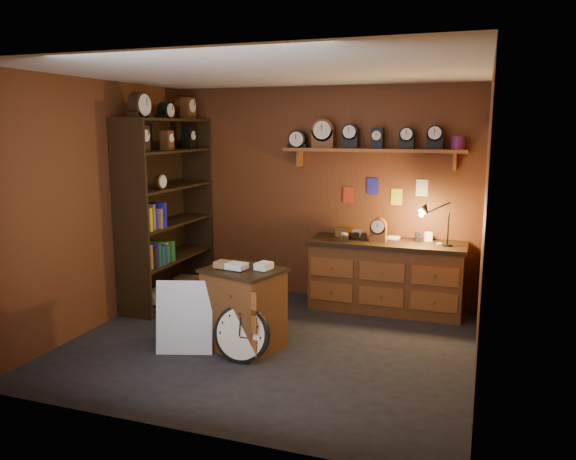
# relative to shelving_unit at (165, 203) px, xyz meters

# --- Properties ---
(floor) EXTENTS (4.00, 4.00, 0.00)m
(floor) POSITION_rel_shelving_unit_xyz_m (1.79, -0.98, -1.25)
(floor) COLOR black
(floor) RESTS_ON ground
(room_shell) EXTENTS (4.02, 3.62, 2.71)m
(room_shell) POSITION_rel_shelving_unit_xyz_m (1.84, -0.87, 0.47)
(room_shell) COLOR brown
(room_shell) RESTS_ON ground
(shelving_unit) EXTENTS (0.47, 1.60, 2.58)m
(shelving_unit) POSITION_rel_shelving_unit_xyz_m (0.00, 0.00, 0.00)
(shelving_unit) COLOR black
(shelving_unit) RESTS_ON ground
(workbench) EXTENTS (1.85, 0.66, 1.36)m
(workbench) POSITION_rel_shelving_unit_xyz_m (2.73, 0.49, -0.78)
(workbench) COLOR brown
(workbench) RESTS_ON ground
(low_cabinet) EXTENTS (0.86, 0.79, 0.91)m
(low_cabinet) POSITION_rel_shelving_unit_xyz_m (1.58, -1.18, -0.81)
(low_cabinet) COLOR brown
(low_cabinet) RESTS_ON ground
(big_round_clock) EXTENTS (0.55, 0.18, 0.55)m
(big_round_clock) POSITION_rel_shelving_unit_xyz_m (1.70, -1.49, -0.98)
(big_round_clock) COLOR black
(big_round_clock) RESTS_ON ground
(white_panel) EXTENTS (0.57, 0.31, 0.73)m
(white_panel) POSITION_rel_shelving_unit_xyz_m (1.08, -1.47, -1.25)
(white_panel) COLOR silver
(white_panel) RESTS_ON ground
(mini_fridge) EXTENTS (0.56, 0.58, 0.48)m
(mini_fridge) POSITION_rel_shelving_unit_xyz_m (0.86, -0.07, -1.01)
(mini_fridge) COLOR silver
(mini_fridge) RESTS_ON ground
(floor_box_a) EXTENTS (0.25, 0.21, 0.15)m
(floor_box_a) POSITION_rel_shelving_unit_xyz_m (0.83, -1.22, -1.18)
(floor_box_a) COLOR #976C42
(floor_box_a) RESTS_ON ground
(floor_box_b) EXTENTS (0.29, 0.31, 0.12)m
(floor_box_b) POSITION_rel_shelving_unit_xyz_m (1.44, -0.50, -1.19)
(floor_box_b) COLOR white
(floor_box_b) RESTS_ON ground
(floor_box_c) EXTENTS (0.28, 0.27, 0.17)m
(floor_box_c) POSITION_rel_shelving_unit_xyz_m (1.52, -1.06, -1.17)
(floor_box_c) COLOR #976C42
(floor_box_c) RESTS_ON ground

